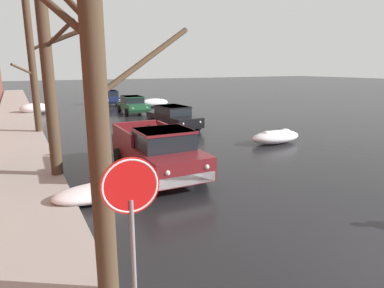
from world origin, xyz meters
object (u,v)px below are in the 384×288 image
(bare_tree_at_the_corner, at_px, (96,62))
(stop_sign_at_corner, at_px, (131,203))
(bare_tree_mid_block, at_px, (33,66))
(pickup_truck_maroon_approaching_near_lane, at_px, (158,151))
(sedan_darkblue_parked_far_down_block, at_px, (110,97))
(sedan_green_parked_kerbside_mid, at_px, (133,104))
(bare_tree_second_along_sidewalk, at_px, (48,65))
(sedan_black_parked_kerbside_close, at_px, (174,117))

(bare_tree_at_the_corner, height_order, stop_sign_at_corner, bare_tree_at_the_corner)
(bare_tree_mid_block, xyz_separation_m, pickup_truck_maroon_approaching_near_lane, (3.22, -10.33, -2.93))
(bare_tree_mid_block, distance_m, stop_sign_at_corner, 17.16)
(pickup_truck_maroon_approaching_near_lane, height_order, stop_sign_at_corner, stop_sign_at_corner)
(bare_tree_at_the_corner, relative_size, sedan_darkblue_parked_far_down_block, 1.69)
(sedan_green_parked_kerbside_mid, bearing_deg, pickup_truck_maroon_approaching_near_lane, -105.00)
(sedan_darkblue_parked_far_down_block, height_order, stop_sign_at_corner, stop_sign_at_corner)
(bare_tree_mid_block, bearing_deg, bare_tree_second_along_sidewalk, -89.97)
(sedan_darkblue_parked_far_down_block, bearing_deg, sedan_green_parked_kerbside_mid, -89.49)
(pickup_truck_maroon_approaching_near_lane, height_order, sedan_black_parked_kerbside_close, pickup_truck_maroon_approaching_near_lane)
(sedan_black_parked_kerbside_close, bearing_deg, pickup_truck_maroon_approaching_near_lane, -118.47)
(sedan_green_parked_kerbside_mid, distance_m, stop_sign_at_corner, 23.89)
(bare_tree_mid_block, height_order, stop_sign_at_corner, bare_tree_mid_block)
(sedan_black_parked_kerbside_close, xyz_separation_m, stop_sign_at_corner, (-7.41, -14.71, 1.34))
(bare_tree_second_along_sidewalk, bearing_deg, sedan_black_parked_kerbside_close, 41.26)
(sedan_black_parked_kerbside_close, bearing_deg, bare_tree_at_the_corner, -118.75)
(bare_tree_at_the_corner, xyz_separation_m, bare_tree_mid_block, (-0.01, 16.08, -0.06))
(bare_tree_mid_block, xyz_separation_m, sedan_darkblue_parked_far_down_block, (7.42, 12.82, -3.06))
(bare_tree_second_along_sidewalk, height_order, stop_sign_at_corner, bare_tree_second_along_sidewalk)
(sedan_darkblue_parked_far_down_block, bearing_deg, bare_tree_second_along_sidewalk, -108.80)
(bare_tree_at_the_corner, xyz_separation_m, sedan_darkblue_parked_far_down_block, (7.41, 28.90, -3.12))
(bare_tree_second_along_sidewalk, height_order, bare_tree_mid_block, bare_tree_mid_block)
(bare_tree_at_the_corner, height_order, sedan_darkblue_parked_far_down_block, bare_tree_at_the_corner)
(bare_tree_second_along_sidewalk, xyz_separation_m, sedan_darkblue_parked_far_down_block, (7.42, 21.79, -3.09))
(bare_tree_mid_block, relative_size, pickup_truck_maroon_approaching_near_lane, 1.45)
(stop_sign_at_corner, bearing_deg, sedan_green_parked_kerbside_mid, 72.02)
(bare_tree_at_the_corner, bearing_deg, stop_sign_at_corner, -83.45)
(bare_tree_at_the_corner, xyz_separation_m, sedan_green_parked_kerbside_mid, (7.48, 21.69, -3.12))
(pickup_truck_maroon_approaching_near_lane, height_order, sedan_green_parked_kerbside_mid, pickup_truck_maroon_approaching_near_lane)
(pickup_truck_maroon_approaching_near_lane, relative_size, sedan_black_parked_kerbside_close, 1.18)
(bare_tree_at_the_corner, relative_size, sedan_black_parked_kerbside_close, 1.68)
(sedan_green_parked_kerbside_mid, bearing_deg, bare_tree_at_the_corner, -109.03)
(stop_sign_at_corner, bearing_deg, bare_tree_mid_block, 90.41)
(bare_tree_mid_block, bearing_deg, sedan_green_parked_kerbside_mid, 36.83)
(bare_tree_at_the_corner, distance_m, sedan_black_parked_kerbside_close, 15.95)
(bare_tree_second_along_sidewalk, bearing_deg, bare_tree_at_the_corner, -89.96)
(pickup_truck_maroon_approaching_near_lane, bearing_deg, sedan_darkblue_parked_far_down_block, 79.70)
(bare_tree_second_along_sidewalk, distance_m, sedan_green_parked_kerbside_mid, 16.68)
(sedan_black_parked_kerbside_close, xyz_separation_m, sedan_darkblue_parked_far_down_block, (-0.11, 15.19, -0.00))
(bare_tree_second_along_sidewalk, height_order, sedan_darkblue_parked_far_down_block, bare_tree_second_along_sidewalk)
(sedan_black_parked_kerbside_close, xyz_separation_m, sedan_green_parked_kerbside_mid, (-0.04, 7.98, -0.00))
(bare_tree_at_the_corner, height_order, bare_tree_second_along_sidewalk, bare_tree_second_along_sidewalk)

